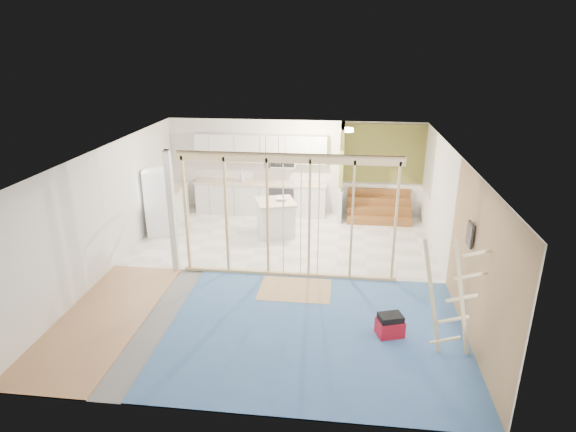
# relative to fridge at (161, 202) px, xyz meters

# --- Properties ---
(room) EXTENTS (7.01, 8.01, 2.61)m
(room) POSITION_rel_fridge_xyz_m (3.11, -1.93, 0.46)
(room) COLOR slate
(room) RESTS_ON ground
(floor_overlays) EXTENTS (7.00, 8.00, 0.03)m
(floor_overlays) POSITION_rel_fridge_xyz_m (3.19, -1.87, -0.83)
(floor_overlays) COLOR white
(floor_overlays) RESTS_ON room
(stud_frame) EXTENTS (4.66, 0.14, 2.60)m
(stud_frame) POSITION_rel_fridge_xyz_m (2.90, -1.93, 0.74)
(stud_frame) COLOR tan
(stud_frame) RESTS_ON room
(base_cabinets) EXTENTS (4.45, 2.24, 0.93)m
(base_cabinets) POSITION_rel_fridge_xyz_m (1.51, 1.43, -0.37)
(base_cabinets) COLOR silver
(base_cabinets) RESTS_ON room
(upper_cabinets) EXTENTS (3.60, 0.41, 0.85)m
(upper_cabinets) POSITION_rel_fridge_xyz_m (2.27, 1.88, 0.98)
(upper_cabinets) COLOR silver
(upper_cabinets) RESTS_ON room
(green_partition) EXTENTS (2.25, 1.51, 2.60)m
(green_partition) POSITION_rel_fridge_xyz_m (5.16, 1.72, 0.10)
(green_partition) COLOR olive
(green_partition) RESTS_ON room
(pot_rack) EXTENTS (0.52, 0.52, 0.72)m
(pot_rack) POSITION_rel_fridge_xyz_m (2.81, -0.04, 1.16)
(pot_rack) COLOR black
(pot_rack) RESTS_ON room
(sheathing_panel) EXTENTS (0.02, 4.00, 2.60)m
(sheathing_panel) POSITION_rel_fridge_xyz_m (6.59, -3.93, 0.46)
(sheathing_panel) COLOR tan
(sheathing_panel) RESTS_ON room
(electrical_panel) EXTENTS (0.04, 0.30, 0.40)m
(electrical_panel) POSITION_rel_fridge_xyz_m (6.54, -3.33, 0.81)
(electrical_panel) COLOR #343338
(electrical_panel) RESTS_ON room
(ceiling_light) EXTENTS (0.32, 0.32, 0.08)m
(ceiling_light) POSITION_rel_fridge_xyz_m (4.51, 1.07, 1.70)
(ceiling_light) COLOR #FFEABF
(ceiling_light) RESTS_ON room
(fridge) EXTENTS (0.95, 0.91, 1.68)m
(fridge) POSITION_rel_fridge_xyz_m (0.00, 0.00, 0.00)
(fridge) COLOR white
(fridge) RESTS_ON room
(island) EXTENTS (1.17, 1.17, 0.90)m
(island) POSITION_rel_fridge_xyz_m (2.84, 0.26, -0.40)
(island) COLOR silver
(island) RESTS_ON room
(bowl) EXTENTS (0.30, 0.30, 0.07)m
(bowl) POSITION_rel_fridge_xyz_m (2.99, 0.34, 0.09)
(bowl) COLOR silver
(bowl) RESTS_ON island
(soap_bottle_a) EXTENTS (0.12, 0.12, 0.31)m
(soap_bottle_a) POSITION_rel_fridge_xyz_m (1.70, 1.74, 0.24)
(soap_bottle_a) COLOR silver
(soap_bottle_a) RESTS_ON base_cabinets
(soap_bottle_b) EXTENTS (0.12, 0.12, 0.22)m
(soap_bottle_b) POSITION_rel_fridge_xyz_m (3.20, 1.74, 0.20)
(soap_bottle_b) COLOR silver
(soap_bottle_b) RESTS_ON base_cabinets
(toolbox) EXTENTS (0.50, 0.43, 0.40)m
(toolbox) POSITION_rel_fridge_xyz_m (5.33, -3.88, -0.65)
(toolbox) COLOR #B7101F
(toolbox) RESTS_ON room
(ladder) EXTENTS (1.04, 0.11, 1.94)m
(ladder) POSITION_rel_fridge_xyz_m (6.13, -4.30, 0.15)
(ladder) COLOR #DCC486
(ladder) RESTS_ON room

